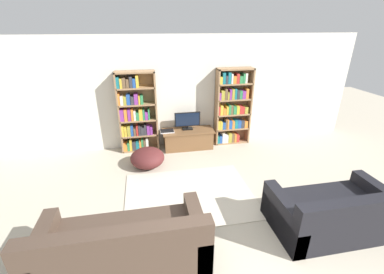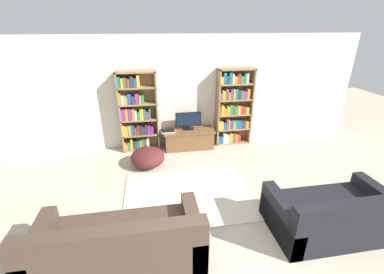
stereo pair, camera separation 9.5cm
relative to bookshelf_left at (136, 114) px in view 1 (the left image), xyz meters
The scene contains 10 objects.
wall_back 1.16m from the bookshelf_left, ahead, with size 8.80×0.06×2.60m.
bookshelf_left is the anchor object (origin of this frame).
bookshelf_right 2.30m from the bookshelf_left, ahead, with size 0.87×0.30×1.87m.
tv_stand 1.37m from the bookshelf_left, ahead, with size 1.23×0.51×0.46m.
television 1.21m from the bookshelf_left, ahead, with size 0.61×0.16×0.42m.
laptop 0.82m from the bookshelf_left, 11.21° to the right, with size 0.33×0.25×0.03m.
area_rug 2.40m from the bookshelf_left, 66.91° to the right, with size 2.23×1.70×0.02m.
couch_left_sectional 3.41m from the bookshelf_left, 92.72° to the right, with size 1.98×0.97×0.92m.
couch_right_sofa 4.31m from the bookshelf_left, 49.01° to the right, with size 1.73×0.99×0.78m.
beanbag_ottoman 1.13m from the bookshelf_left, 77.97° to the right, with size 0.71×0.71×0.41m, color #4C1E1E.
Camera 1 is at (-0.85, -1.69, 2.79)m, focal length 24.00 mm.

